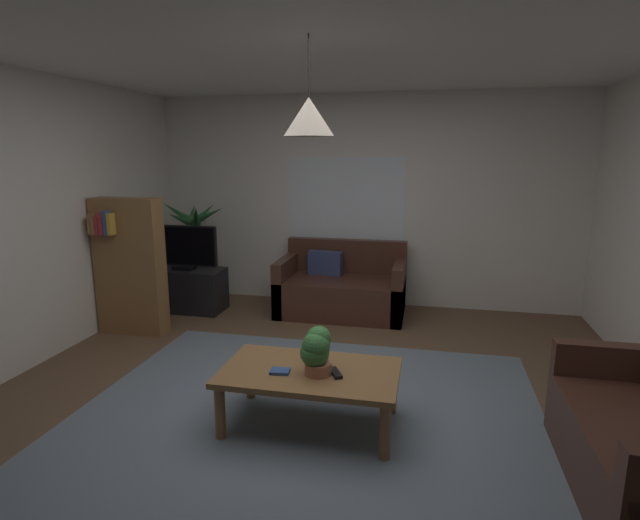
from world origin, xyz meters
TOP-DOWN VIEW (x-y plane):
  - floor at (0.00, 0.00)m, footprint 5.09×5.44m
  - rug at (0.00, -0.20)m, footprint 3.31×2.99m
  - wall_back at (0.00, 2.75)m, footprint 5.21×0.06m
  - ceiling at (0.00, 0.00)m, footprint 5.09×5.44m
  - window_pane at (-0.21, 2.72)m, footprint 1.42×0.01m
  - couch_under_window at (-0.17, 2.25)m, footprint 1.43×0.82m
  - coffee_table at (0.05, -0.23)m, footprint 1.19×0.69m
  - book_on_table_0 at (-0.14, -0.32)m, footprint 0.14×0.11m
  - remote_on_table_0 at (0.23, -0.26)m, footprint 0.12×0.17m
  - potted_plant_on_table at (0.10, -0.28)m, footprint 0.21×0.21m
  - tv_stand at (-1.99, 1.97)m, footprint 0.90×0.44m
  - tv at (-1.99, 1.95)m, footprint 0.83×0.16m
  - potted_palm_corner at (-2.05, 2.36)m, footprint 0.92×0.79m
  - bookshelf_corner at (-2.18, 1.15)m, footprint 0.70×0.31m
  - pendant_lamp at (0.05, -0.23)m, footprint 0.31×0.31m

SIDE VIEW (x-z plane):
  - floor at x=0.00m, z-range -0.02..0.00m
  - rug at x=0.00m, z-range 0.00..0.01m
  - tv_stand at x=-1.99m, z-range 0.00..0.50m
  - couch_under_window at x=-0.17m, z-range -0.13..0.69m
  - coffee_table at x=0.05m, z-range 0.15..0.55m
  - book_on_table_0 at x=-0.14m, z-range 0.41..0.43m
  - remote_on_table_0 at x=0.23m, z-range 0.41..0.43m
  - potted_plant_on_table at x=0.10m, z-range 0.42..0.74m
  - potted_palm_corner at x=-2.05m, z-range -0.06..1.23m
  - bookshelf_corner at x=-2.18m, z-range 0.01..1.41m
  - tv at x=-1.99m, z-range 0.51..1.03m
  - window_pane at x=-0.21m, z-range 0.69..1.79m
  - wall_back at x=0.00m, z-range 0.00..2.52m
  - pendant_lamp at x=0.05m, z-range 1.76..2.34m
  - ceiling at x=0.00m, z-range 2.52..2.54m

